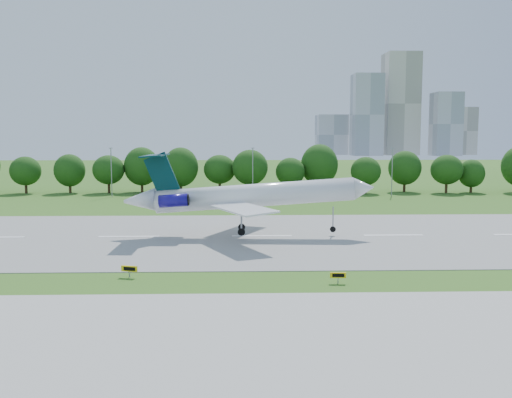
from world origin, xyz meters
name	(u,v)px	position (x,y,z in m)	size (l,w,h in m)	color
ground	(456,276)	(0.00, 0.00, 0.00)	(600.00, 600.00, 0.00)	#2B5516
runway	(393,235)	(0.00, 25.00, 0.04)	(400.00, 45.00, 0.08)	gray
tree_line	(327,169)	(0.00, 92.00, 6.19)	(288.40, 8.40, 10.40)	#382314
light_poles	(323,171)	(-2.50, 82.00, 6.34)	(175.90, 0.25, 12.19)	gray
skyline	(395,116)	(100.16, 390.61, 30.46)	(127.00, 52.00, 80.00)	#B2B2B7
airliner	(242,195)	(-22.97, 25.03, 6.26)	(37.69, 27.48, 12.25)	white
taxi_sign_left	(129,269)	(-35.20, 0.35, 0.94)	(1.80, 0.67, 1.27)	gray
taxi_sign_centre	(338,275)	(-13.30, -2.82, 0.86)	(1.66, 0.30, 1.16)	gray
service_vehicle_a	(238,196)	(-23.78, 76.29, 0.69)	(1.46, 4.19, 1.38)	white
service_vehicle_b	(176,193)	(-39.55, 84.89, 0.63)	(1.50, 3.72, 1.27)	white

